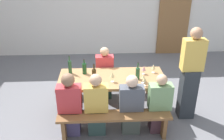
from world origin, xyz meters
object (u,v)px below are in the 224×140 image
object	(u,v)px
wine_glass_4	(143,77)
seated_guest_near_1	(96,106)
wine_bottle_3	(84,68)
wine_bottle_1	(94,75)
wine_glass_3	(113,75)
wine_glass_0	(144,79)
bench_far	(110,79)
wine_bottle_2	(70,67)
wine_glass_1	(154,67)
seated_guest_far_0	(105,74)
bench_near	(114,120)
wine_glass_2	(144,68)
seated_guest_near_2	(131,106)
tasting_table	(112,81)
wooden_door	(174,19)
seated_guest_near_3	(159,105)
standing_host	(190,76)
seated_guest_near_0	(70,106)
wine_bottle_0	(138,73)

from	to	relation	value
wine_glass_4	seated_guest_near_1	xyz separation A→B (m)	(-0.82, -0.34, -0.34)
wine_bottle_3	seated_guest_near_1	bearing A→B (deg)	-74.13
wine_bottle_1	wine_glass_3	world-z (taller)	wine_bottle_1
wine_glass_0	wine_glass_3	xyz separation A→B (m)	(-0.53, 0.17, 0.01)
bench_far	seated_guest_near_1	size ratio (longest dim) A/B	1.66
wine_bottle_2	wine_glass_1	distance (m)	1.57
seated_guest_far_0	wine_glass_0	bearing A→B (deg)	35.59
wine_glass_4	wine_bottle_1	bearing A→B (deg)	173.20
bench_near	wine_glass_2	bearing A→B (deg)	54.52
wine_glass_4	seated_guest_near_2	size ratio (longest dim) A/B	0.14
tasting_table	wine_glass_2	xyz separation A→B (m)	(0.60, 0.11, 0.19)
wooden_door	wine_bottle_2	xyz separation A→B (m)	(-2.73, -2.81, -0.17)
wine_glass_2	tasting_table	bearing A→B (deg)	-169.57
wine_bottle_1	seated_guest_far_0	size ratio (longest dim) A/B	0.30
wine_bottle_3	seated_guest_near_2	world-z (taller)	seated_guest_near_2
wine_glass_1	seated_guest_near_2	distance (m)	0.97
seated_guest_near_3	standing_host	xyz separation A→B (m)	(0.61, 0.39, 0.34)
tasting_table	seated_guest_far_0	bearing A→B (deg)	101.70
wine_glass_4	bench_near	bearing A→B (deg)	-136.95
wine_glass_2	seated_guest_near_3	xyz separation A→B (m)	(0.17, -0.69, -0.36)
bench_near	wine_glass_2	size ratio (longest dim) A/B	11.07
wine_glass_2	seated_guest_near_2	bearing A→B (deg)	-114.18
wine_bottle_3	bench_far	bearing A→B (deg)	47.04
wooden_door	wine_glass_0	distance (m)	3.66
wooden_door	seated_guest_near_0	distance (m)	4.52
seated_guest_near_0	tasting_table	bearing A→B (deg)	-51.14
wine_bottle_2	wine_glass_3	size ratio (longest dim) A/B	1.87
wine_bottle_0	wine_glass_4	bearing A→B (deg)	-63.39
seated_guest_near_0	wooden_door	bearing A→B (deg)	-36.56
seated_guest_near_3	wine_glass_3	bearing A→B (deg)	61.58
wine_glass_4	standing_host	world-z (taller)	standing_host
wooden_door	seated_guest_far_0	distance (m)	3.26
wine_bottle_2	standing_host	distance (m)	2.18
bench_near	seated_guest_near_0	size ratio (longest dim) A/B	1.63
wine_glass_3	wine_glass_1	bearing A→B (deg)	22.74
wine_bottle_0	wine_glass_2	distance (m)	0.24
tasting_table	seated_guest_near_0	xyz separation A→B (m)	(-0.72, -0.58, -0.13)
bench_near	seated_guest_near_0	xyz separation A→B (m)	(-0.72, 0.15, 0.19)
wine_bottle_0	wine_glass_0	size ratio (longest dim) A/B	1.85
wine_bottle_1	wooden_door	bearing A→B (deg)	54.23
wine_glass_1	seated_guest_near_1	xyz separation A→B (m)	(-1.08, -0.74, -0.34)
wine_bottle_1	seated_guest_near_0	xyz separation A→B (m)	(-0.40, -0.45, -0.33)
wine_bottle_1	wine_glass_1	bearing A→B (deg)	14.91
seated_guest_near_1	wine_glass_0	bearing A→B (deg)	-73.44
wine_bottle_2	wooden_door	bearing A→B (deg)	45.83
bench_near	wine_bottle_3	xyz separation A→B (m)	(-0.50, 0.91, 0.51)
wine_glass_1	seated_guest_near_3	size ratio (longest dim) A/B	0.15
wine_glass_1	wine_glass_4	xyz separation A→B (m)	(-0.26, -0.40, -0.01)
wine_bottle_0	wine_bottle_2	bearing A→B (deg)	166.35
wine_glass_2	standing_host	bearing A→B (deg)	-21.30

